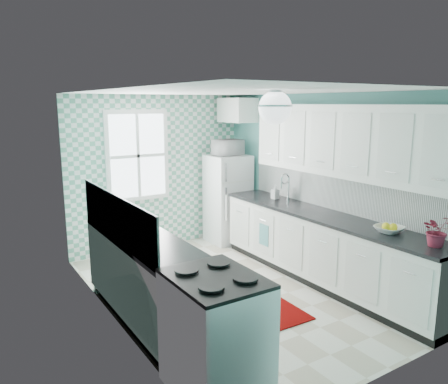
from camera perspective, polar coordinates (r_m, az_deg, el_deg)
floor at (r=5.75m, az=0.95°, el=-12.89°), size 3.00×4.40×0.02m
ceiling at (r=5.23m, az=1.04°, el=13.11°), size 3.00×4.40×0.02m
wall_back at (r=7.26m, az=-8.70°, el=2.56°), size 3.00×0.02×2.50m
wall_front at (r=3.77m, az=20.01°, el=-6.38°), size 3.00×0.02×2.50m
wall_left at (r=4.71m, az=-14.53°, el=-2.55°), size 0.02×4.40×2.50m
wall_right at (r=6.30m, az=12.52°, el=1.05°), size 0.02×4.40×2.50m
accent_wall at (r=7.24m, az=-8.63°, el=2.54°), size 3.00×0.01×2.50m
window at (r=7.04m, az=-11.22°, el=4.66°), size 1.04×0.05×1.44m
backsplash_right at (r=6.02m, az=15.04°, el=-0.08°), size 0.02×3.60×0.51m
backsplash_left at (r=4.66m, az=-13.95°, el=-3.37°), size 0.02×2.15×0.51m
upper_cabinets_right at (r=5.68m, az=15.85°, el=6.39°), size 0.33×3.20×0.90m
upper_cabinet_fridge at (r=7.48m, az=1.58°, el=10.64°), size 0.40×0.74×0.40m
ceiling_light at (r=4.59m, az=6.67°, el=10.93°), size 0.34×0.34×0.35m
base_cabinets_right at (r=6.01m, az=12.79°, el=-7.36°), size 0.60×3.60×0.90m
countertop_right at (r=5.86m, az=12.89°, el=-3.04°), size 0.63×3.60×0.04m
base_cabinets_left at (r=4.99m, az=-10.34°, el=-11.25°), size 0.60×2.15×0.90m
countertop_left at (r=4.83m, az=-10.38°, el=-6.07°), size 0.63×2.15×0.04m
fridge at (r=7.51m, az=0.49°, el=-0.88°), size 0.65×0.65×1.50m
stove at (r=3.74m, az=-1.11°, el=-17.95°), size 0.67×0.83×1.00m
sink at (r=6.51m, az=7.40°, el=-1.26°), size 0.43×0.36×0.53m
rug at (r=5.29m, az=5.64°, el=-14.97°), size 0.68×0.96×0.02m
dish_towel at (r=6.42m, az=5.24°, el=-5.60°), size 0.09×0.20×0.31m
fruit_bowl at (r=5.24m, az=20.78°, el=-4.58°), size 0.33×0.33×0.08m
potted_plant at (r=4.91m, az=26.10°, el=-4.53°), size 0.37×0.35×0.33m
soap_bottle at (r=6.66m, az=6.71°, el=0.02°), size 0.10×0.10×0.21m
microwave at (r=7.37m, az=0.51°, el=5.84°), size 0.48×0.32×0.26m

